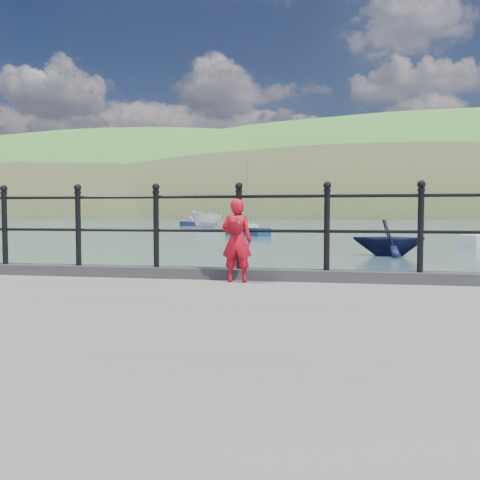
% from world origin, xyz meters
% --- Properties ---
extents(ground, '(600.00, 600.00, 0.00)m').
position_xyz_m(ground, '(0.00, 0.00, 0.00)').
color(ground, '#2D4251').
rests_on(ground, ground).
extents(kerb, '(60.00, 0.30, 0.15)m').
position_xyz_m(kerb, '(0.00, -0.15, 1.07)').
color(kerb, '#28282B').
rests_on(kerb, quay).
extents(railing, '(18.11, 0.11, 1.20)m').
position_xyz_m(railing, '(0.00, -0.15, 1.82)').
color(railing, black).
rests_on(railing, kerb).
extents(far_shore, '(830.00, 200.00, 156.00)m').
position_xyz_m(far_shore, '(38.34, 239.41, -22.57)').
color(far_shore, '#333A21').
rests_on(far_shore, ground).
extents(child, '(0.41, 0.32, 1.11)m').
position_xyz_m(child, '(0.62, -0.45, 1.56)').
color(child, red).
rests_on(child, quay).
extents(launch_white, '(4.49, 6.19, 2.25)m').
position_xyz_m(launch_white, '(-14.48, 57.91, 1.12)').
color(launch_white, silver).
rests_on(launch_white, ground).
extents(launch_navy, '(3.13, 2.71, 1.64)m').
position_xyz_m(launch_navy, '(4.36, 16.58, 0.82)').
color(launch_navy, black).
rests_on(launch_navy, ground).
extents(sailboat_left, '(4.83, 3.84, 6.99)m').
position_xyz_m(sailboat_left, '(-18.81, 68.38, 0.34)').
color(sailboat_left, black).
rests_on(sailboat_left, ground).
extents(sailboat_port, '(4.39, 4.23, 6.91)m').
position_xyz_m(sailboat_port, '(-5.39, 36.37, 0.34)').
color(sailboat_port, navy).
rests_on(sailboat_port, ground).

